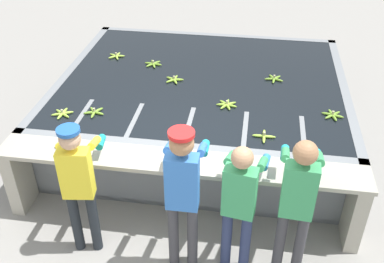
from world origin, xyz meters
The scene contains 17 objects.
ground_plane centered at (0.00, 0.00, 0.00)m, with size 80.00×80.00×0.00m, color gray.
wash_tank centered at (0.00, 2.20, 0.46)m, with size 4.16×3.53×0.93m.
work_ledge centered at (0.00, 0.23, 0.65)m, with size 4.16×0.45×0.93m.
worker_0 centered at (-0.95, -0.30, 0.98)m, with size 0.47×0.74×1.62m.
worker_1 centered at (0.15, -0.37, 1.07)m, with size 0.41×0.73×1.75m.
worker_2 centered at (0.71, -0.31, 0.94)m, with size 0.47×0.73×1.58m.
worker_3 centered at (1.26, -0.30, 1.03)m, with size 0.43×0.73×1.70m.
banana_bunch_floating_0 centered at (0.42, 1.49, 0.94)m, with size 0.28×0.28×0.08m.
banana_bunch_floating_1 centered at (1.78, 1.43, 0.94)m, with size 0.28×0.28×0.08m.
banana_bunch_floating_2 centered at (-0.81, 2.55, 0.94)m, with size 0.28×0.27×0.08m.
banana_bunch_floating_3 centered at (-1.24, 1.04, 0.95)m, with size 0.28×0.27×0.08m.
banana_bunch_floating_4 centered at (1.04, 2.33, 0.95)m, with size 0.28×0.27×0.08m.
banana_bunch_floating_5 centered at (-1.46, 2.74, 0.95)m, with size 0.27×0.27×0.08m.
banana_bunch_floating_6 centered at (-0.40, 2.08, 0.95)m, with size 0.27×0.27×0.08m.
banana_bunch_floating_7 centered at (-1.63, 0.94, 0.94)m, with size 0.27×0.28×0.08m.
banana_bunch_floating_8 centered at (0.92, 0.82, 0.95)m, with size 0.28×0.28×0.08m.
knife_0 centered at (-1.33, 0.18, 0.94)m, with size 0.32×0.20×0.02m.
Camera 1 is at (0.74, -3.63, 3.96)m, focal length 42.00 mm.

